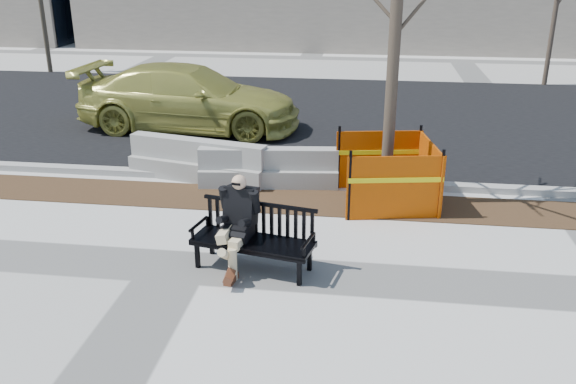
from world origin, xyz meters
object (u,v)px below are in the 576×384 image
object	(u,v)px
tree_fence	(385,202)
jersey_barrier_left	(199,179)
seated_man	(239,264)
bench	(254,269)
sedan	(191,129)
jersey_barrier_right	(269,186)

from	to	relation	value
tree_fence	jersey_barrier_left	xyz separation A→B (m)	(-3.56, 0.73, 0.00)
seated_man	jersey_barrier_left	xyz separation A→B (m)	(-1.50, 3.33, 0.00)
bench	jersey_barrier_left	xyz separation A→B (m)	(-1.73, 3.43, 0.00)
sedan	jersey_barrier_right	distance (m)	4.50
sedan	jersey_barrier_right	bearing A→B (deg)	-143.04
tree_fence	sedan	world-z (taller)	tree_fence
bench	jersey_barrier_right	bearing A→B (deg)	107.59
jersey_barrier_right	seated_man	bearing A→B (deg)	-94.59
tree_fence	sedan	size ratio (longest dim) A/B	1.09
bench	jersey_barrier_left	bearing A→B (deg)	128.63
bench	jersey_barrier_left	size ratio (longest dim) A/B	0.61
seated_man	jersey_barrier_left	distance (m)	3.66
sedan	jersey_barrier_left	bearing A→B (deg)	-159.50
jersey_barrier_left	jersey_barrier_right	world-z (taller)	jersey_barrier_left
tree_fence	jersey_barrier_right	world-z (taller)	tree_fence
bench	seated_man	bearing A→B (deg)	169.35
sedan	jersey_barrier_left	size ratio (longest dim) A/B	1.94
bench	sedan	bearing A→B (deg)	124.51
seated_man	sedan	xyz separation A→B (m)	(-2.67, 6.84, 0.00)
sedan	bench	bearing A→B (deg)	-155.22
tree_fence	jersey_barrier_left	size ratio (longest dim) A/B	2.12
seated_man	jersey_barrier_left	world-z (taller)	seated_man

